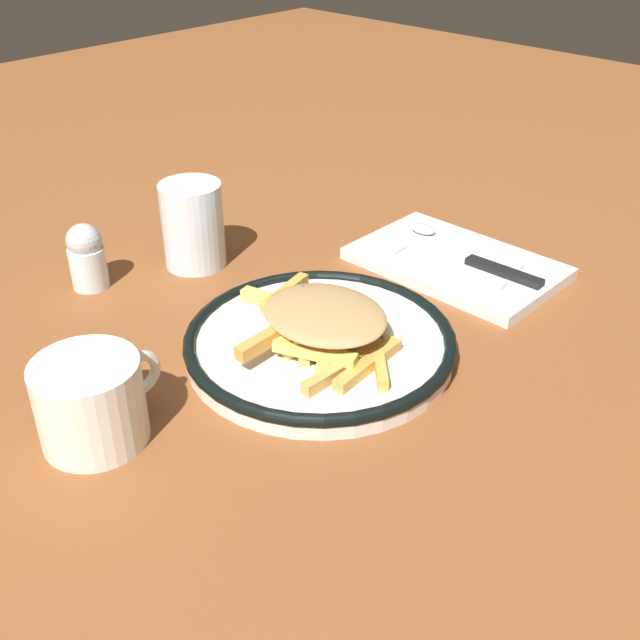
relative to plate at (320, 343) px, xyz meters
name	(u,v)px	position (x,y,z in m)	size (l,w,h in m)	color
ground_plane	(320,354)	(0.00, 0.00, -0.01)	(2.60, 2.60, 0.00)	brown
plate	(320,343)	(0.00, 0.00, 0.00)	(0.25, 0.25, 0.02)	silver
fries_heap	(323,322)	(0.00, -0.01, 0.03)	(0.15, 0.21, 0.04)	gold
napkin	(456,263)	(0.23, 0.01, -0.01)	(0.14, 0.22, 0.01)	white
fork	(433,261)	(0.20, 0.02, 0.00)	(0.03, 0.18, 0.00)	silver
knife	(471,261)	(0.23, -0.01, 0.00)	(0.02, 0.21, 0.01)	black
spoon	(446,238)	(0.26, 0.04, 0.00)	(0.02, 0.15, 0.01)	silver
water_glass	(193,225)	(0.04, 0.23, 0.04)	(0.07, 0.07, 0.10)	silver
coffee_mug	(92,401)	(-0.21, 0.05, 0.02)	(0.11, 0.09, 0.07)	white
salt_shaker	(87,256)	(-0.08, 0.27, 0.02)	(0.04, 0.04, 0.07)	silver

